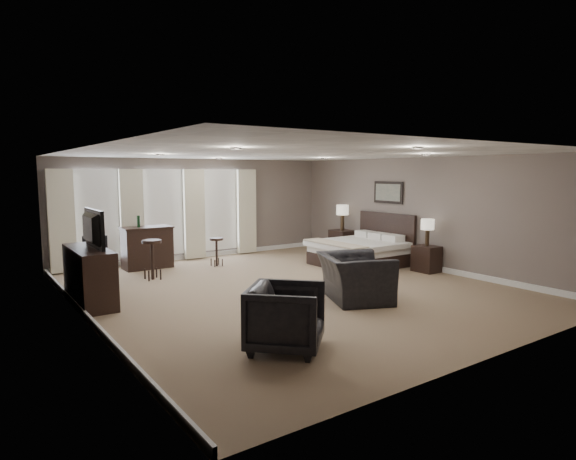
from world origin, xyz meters
TOP-DOWN VIEW (x-y plane):
  - room at (0.00, 0.00)m, footprint 7.60×8.60m
  - window_bay at (-1.00, 4.11)m, footprint 5.25×0.20m
  - bed at (2.58, 1.04)m, footprint 1.94×1.85m
  - nightstand_near at (3.47, -0.41)m, footprint 0.44×0.54m
  - nightstand_far at (3.47, 2.49)m, footprint 0.50×0.61m
  - lamp_near at (3.47, -0.41)m, footprint 0.30×0.30m
  - lamp_far at (3.47, 2.49)m, footprint 0.34×0.34m
  - wall_art at (3.70, 1.04)m, footprint 0.04×0.96m
  - dresser at (-3.45, 1.11)m, footprint 0.54×1.67m
  - tv at (-3.45, 1.11)m, footprint 0.66×1.14m
  - armchair_near at (0.44, -1.33)m, footprint 1.24×1.47m
  - armchair_far at (-1.91, -2.59)m, footprint 1.24×1.24m
  - bar_counter at (-1.61, 3.61)m, footprint 1.14×0.59m
  - bar_stool_left at (-1.92, 2.36)m, footprint 0.49×0.49m
  - bar_stool_right at (-0.16, 2.91)m, footprint 0.36×0.36m
  - desk_chair at (-3.01, 2.43)m, footprint 0.67×0.67m

SIDE VIEW (x-z plane):
  - nightstand_near at x=3.47m, z-range 0.00..0.59m
  - nightstand_far at x=3.47m, z-range 0.00..0.67m
  - bar_stool_right at x=-0.16m, z-range 0.00..0.69m
  - bar_stool_left at x=-1.92m, z-range 0.00..0.84m
  - armchair_far at x=-1.91m, z-range 0.00..0.93m
  - dresser at x=-3.45m, z-range 0.00..0.97m
  - bar_counter at x=-1.61m, z-range 0.00..0.99m
  - desk_chair at x=-3.01m, z-range 0.00..1.04m
  - armchair_near at x=0.44m, z-range 0.00..1.09m
  - bed at x=2.58m, z-range 0.00..1.23m
  - lamp_near at x=3.47m, z-range 0.59..1.21m
  - lamp_far at x=3.47m, z-range 0.67..1.37m
  - tv at x=-3.45m, z-range 0.97..1.12m
  - window_bay at x=-1.00m, z-range 0.05..2.35m
  - room at x=0.00m, z-range -0.02..2.62m
  - wall_art at x=3.70m, z-range 1.47..2.03m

